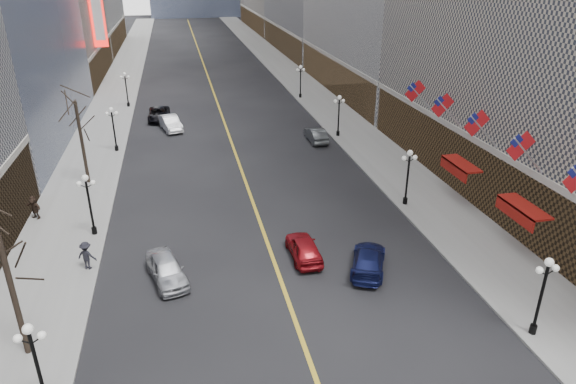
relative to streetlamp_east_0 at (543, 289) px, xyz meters
name	(u,v)px	position (x,y,z in m)	size (l,w,h in m)	color
sidewalk_east	(308,91)	(2.20, 56.00, -2.83)	(6.00, 230.00, 0.15)	gray
sidewalk_west	(114,100)	(-25.80, 56.00, -2.83)	(6.00, 230.00, 0.15)	gray
lane_line	(210,82)	(-11.80, 66.00, -2.89)	(0.25, 200.00, 0.02)	gold
streetlamp_east_0	(543,289)	(0.00, 0.00, 0.00)	(1.26, 0.44, 4.52)	black
streetlamp_east_1	(408,172)	(0.00, 16.00, 0.00)	(1.26, 0.44, 4.52)	black
streetlamp_east_2	(339,111)	(0.00, 34.00, 0.00)	(1.26, 0.44, 4.52)	black
streetlamp_east_3	(301,78)	(0.00, 52.00, 0.00)	(1.26, 0.44, 4.52)	black
streetlamp_west_0	(36,359)	(-23.60, 0.00, 0.00)	(1.26, 0.44, 4.52)	black
streetlamp_west_1	(89,199)	(-23.60, 16.00, 0.00)	(1.26, 0.44, 4.52)	black
streetlamp_west_2	(113,125)	(-23.60, 34.00, 0.00)	(1.26, 0.44, 4.52)	black
streetlamp_west_3	(126,86)	(-23.60, 52.00, 0.00)	(1.26, 0.44, 4.52)	black
flag_2	(523,148)	(3.51, 8.00, 4.39)	(2.87, 0.12, 2.87)	#B2B2B7
flag_3	(479,125)	(3.51, 13.00, 4.39)	(2.87, 0.12, 2.87)	#B2B2B7
flag_4	(444,107)	(3.51, 18.00, 4.39)	(2.87, 0.12, 2.87)	#B2B2B7
flag_5	(417,93)	(3.51, 23.00, 4.39)	(2.87, 0.12, 2.87)	#B2B2B7
awning_b	(521,209)	(4.30, 8.00, 0.18)	(1.40, 4.00, 0.93)	maroon
awning_c	(459,165)	(4.30, 16.00, 0.18)	(1.40, 4.00, 0.93)	maroon
theatre_marquee	(96,5)	(-27.68, 66.00, 9.10)	(2.00, 0.55, 12.00)	red
tree_west_near	(0,245)	(-25.30, 4.00, 3.34)	(3.60, 3.60, 7.92)	#2D231C
tree_west_far	(77,114)	(-25.30, 26.00, 3.34)	(3.60, 3.60, 7.92)	#2D231C
car_nb_near	(167,269)	(-18.54, 9.18, -2.12)	(1.86, 4.62, 1.57)	#B9BBC1
car_nb_mid	(171,123)	(-18.12, 40.51, -2.08)	(1.74, 4.99, 1.65)	silver
car_nb_far	(159,114)	(-19.49, 44.97, -2.14)	(2.53, 5.50, 1.53)	black
car_sb_near	(368,260)	(-6.18, 7.72, -2.19)	(1.99, 4.90, 1.42)	#13194A
car_sb_mid	(304,248)	(-9.80, 9.97, -2.15)	(1.78, 4.43, 1.51)	maroon
car_sb_far	(316,135)	(-2.80, 32.94, -2.15)	(1.59, 4.56, 1.50)	#4B5053
ped_west_walk	(87,255)	(-23.40, 11.35, -1.82)	(1.21, 0.50, 1.87)	black
ped_west_far	(34,207)	(-28.20, 19.50, -1.85)	(1.68, 0.48, 1.81)	#2F221A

